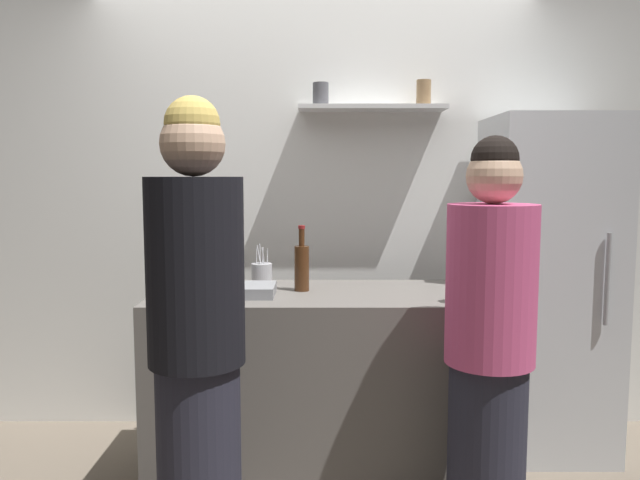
% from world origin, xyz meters
% --- Properties ---
extents(back_wall_assembly, '(4.80, 0.32, 2.60)m').
position_xyz_m(back_wall_assembly, '(0.00, 1.25, 1.30)').
color(back_wall_assembly, white).
rests_on(back_wall_assembly, ground).
extents(refrigerator, '(0.63, 0.62, 1.79)m').
position_xyz_m(refrigerator, '(1.25, 0.85, 0.89)').
color(refrigerator, silver).
rests_on(refrigerator, ground).
extents(counter, '(1.55, 0.70, 0.93)m').
position_xyz_m(counter, '(0.02, 0.50, 0.46)').
color(counter, '#66605B').
rests_on(counter, ground).
extents(baking_pan, '(0.34, 0.24, 0.05)m').
position_xyz_m(baking_pan, '(-0.35, 0.41, 0.95)').
color(baking_pan, gray).
rests_on(baking_pan, counter).
extents(utensil_holder, '(0.11, 0.11, 0.21)m').
position_xyz_m(utensil_holder, '(-0.26, 0.70, 0.99)').
color(utensil_holder, '#B2B2B7').
rests_on(utensil_holder, counter).
extents(wine_bottle_dark_glass, '(0.06, 0.06, 0.32)m').
position_xyz_m(wine_bottle_dark_glass, '(-0.54, 0.79, 1.05)').
color(wine_bottle_dark_glass, black).
rests_on(wine_bottle_dark_glass, counter).
extents(wine_bottle_amber_glass, '(0.07, 0.07, 0.32)m').
position_xyz_m(wine_bottle_amber_glass, '(-0.05, 0.53, 1.05)').
color(wine_bottle_amber_glass, '#472814').
rests_on(wine_bottle_amber_glass, counter).
extents(water_bottle_plastic, '(0.09, 0.09, 0.24)m').
position_xyz_m(water_bottle_plastic, '(0.68, 0.22, 1.04)').
color(water_bottle_plastic, silver).
rests_on(water_bottle_plastic, counter).
extents(person_blonde, '(0.34, 0.34, 1.75)m').
position_xyz_m(person_blonde, '(-0.40, -0.29, 0.87)').
color(person_blonde, '#262633').
rests_on(person_blonde, ground).
extents(person_pink_top, '(0.34, 0.34, 1.63)m').
position_xyz_m(person_pink_top, '(0.68, -0.10, 0.80)').
color(person_pink_top, '#262633').
rests_on(person_pink_top, ground).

